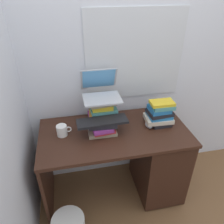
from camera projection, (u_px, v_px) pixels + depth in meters
name	position (u px, v px, depth m)	size (l,w,h in m)	color
ground_plane	(114.00, 190.00, 2.31)	(6.00, 6.00, 0.00)	brown
wall_back	(106.00, 60.00, 1.94)	(6.00, 0.06, 2.60)	silver
wall_left	(5.00, 84.00, 1.50)	(0.05, 6.00, 2.60)	silver
desk	(148.00, 158.00, 2.13)	(1.30, 0.66, 0.78)	#381E14
book_stack_tall	(102.00, 112.00, 1.94)	(0.25, 0.19, 0.26)	#2672B2
book_stack_keyboard_riser	(103.00, 128.00, 1.84)	(0.24, 0.17, 0.12)	gray
book_stack_side	(160.00, 113.00, 1.95)	(0.25, 0.19, 0.24)	black
laptop	(101.00, 90.00, 1.90)	(0.32, 0.34, 0.23)	#B7BABF
keyboard	(102.00, 121.00, 1.80)	(0.42, 0.14, 0.02)	black
computer_mouse	(149.00, 125.00, 1.96)	(0.06, 0.10, 0.04)	#A5A8AD
mug	(62.00, 130.00, 1.83)	(0.13, 0.09, 0.10)	white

